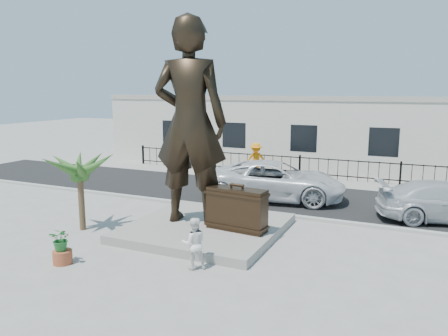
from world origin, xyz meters
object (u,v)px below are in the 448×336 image
(suitcase, at_px, (237,209))
(statue, at_px, (190,122))
(car_white, at_px, (275,181))
(tourist, at_px, (194,243))

(suitcase, bearing_deg, statue, 178.28)
(car_white, bearing_deg, suitcase, 174.42)
(statue, relative_size, tourist, 4.81)
(statue, height_order, tourist, statue)
(car_white, bearing_deg, tourist, 172.19)
(suitcase, bearing_deg, car_white, 99.93)
(statue, distance_m, tourist, 4.82)
(car_white, bearing_deg, statue, 154.93)
(tourist, bearing_deg, car_white, -121.48)
(suitcase, height_order, tourist, suitcase)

